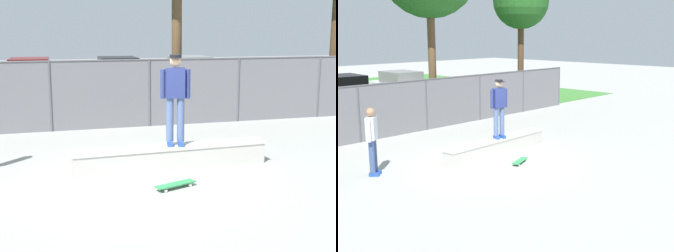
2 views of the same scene
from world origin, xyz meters
TOP-DOWN VIEW (x-y plane):
  - ground_plane at (0.00, 0.00)m, footprint 80.00×80.00m
  - grass_strip at (0.00, 15.30)m, footprint 31.85×20.00m
  - concrete_ledge at (0.79, 0.53)m, footprint 4.11×0.62m
  - skateboarder at (0.85, 0.49)m, footprint 0.59×0.36m
  - skateboard at (0.50, -0.71)m, footprint 0.82×0.46m
  - chainlink_fence at (0.00, 5.00)m, footprint 19.92×0.07m
  - car_red at (-1.95, 12.62)m, footprint 2.18×4.29m
  - car_black at (1.77, 12.37)m, footprint 2.18×4.29m
  - car_white at (5.03, 12.25)m, footprint 2.18×4.29m

SIDE VIEW (x-z plane):
  - ground_plane at x=0.00m, z-range 0.00..0.00m
  - grass_strip at x=0.00m, z-range 0.00..0.02m
  - skateboard at x=0.50m, z-range 0.03..0.12m
  - concrete_ledge at x=0.79m, z-range 0.00..0.49m
  - car_red at x=-1.95m, z-range 0.01..1.67m
  - car_black at x=1.77m, z-range 0.01..1.67m
  - car_white at x=5.03m, z-range 0.01..1.67m
  - chainlink_fence at x=0.00m, z-range 0.08..2.07m
  - skateboarder at x=0.85m, z-range 0.60..2.44m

